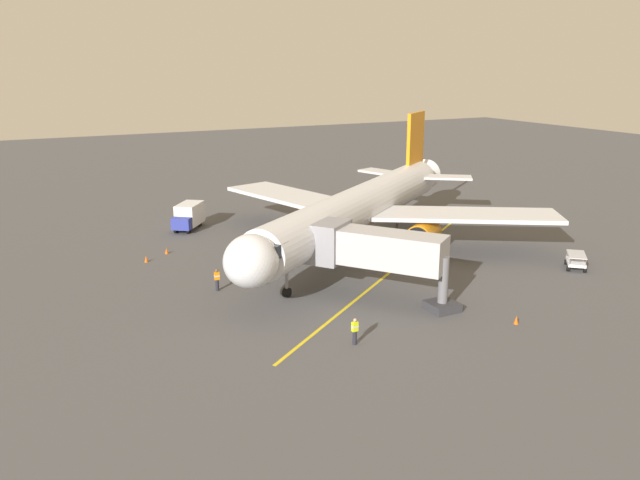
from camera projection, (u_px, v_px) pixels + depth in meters
ground_plane at (357, 252)px, 58.73m from camera, size 220.00×220.00×0.00m
apron_lead_in_line at (395, 269)px, 53.99m from camera, size 32.20×24.12×0.01m
airplane at (361, 208)px, 58.32m from camera, size 34.67×31.49×11.50m
jet_bridge at (368, 249)px, 46.35m from camera, size 8.55×10.29×5.40m
ground_crew_marshaller at (217, 280)px, 48.58m from camera, size 0.42×0.29×1.71m
ground_crew_wing_walker at (266, 272)px, 50.23m from camera, size 0.36×0.46×1.71m
ground_crew_loader at (355, 331)px, 39.29m from camera, size 0.42×0.28×1.71m
box_truck_near_nose at (188, 216)px, 66.44m from camera, size 4.34×4.84×2.62m
baggage_cart_portside at (576, 261)px, 53.88m from camera, size 2.79×2.87×1.27m
safety_cone_nose_left at (246, 275)px, 51.49m from camera, size 0.32×0.32×0.55m
safety_cone_nose_right at (516, 320)px, 42.55m from camera, size 0.32×0.32×0.55m
safety_cone_wing_port at (167, 251)px, 58.12m from camera, size 0.32×0.32×0.55m
safety_cone_wing_starboard at (146, 259)px, 55.70m from camera, size 0.32×0.32×0.55m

